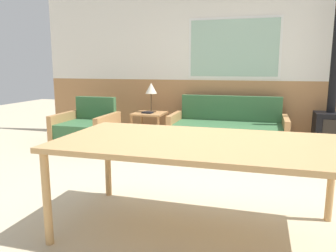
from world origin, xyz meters
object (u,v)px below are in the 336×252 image
(armchair, at_px, (87,132))
(table_lamp, at_px, (151,90))
(side_table, at_px, (149,117))
(wood_stove, at_px, (331,114))
(dining_table, at_px, (200,148))
(couch, at_px, (228,133))

(armchair, relative_size, table_lamp, 1.72)
(side_table, distance_m, table_lamp, 0.47)
(armchair, relative_size, wood_stove, 0.37)
(side_table, relative_size, wood_stove, 0.22)
(side_table, bearing_deg, armchair, -144.65)
(armchair, xyz_separation_m, wood_stove, (3.73, 0.76, 0.34))
(armchair, xyz_separation_m, side_table, (0.87, 0.61, 0.18))
(side_table, relative_size, table_lamp, 1.04)
(armchair, xyz_separation_m, table_lamp, (0.87, 0.71, 0.65))
(side_table, height_order, dining_table, dining_table)
(armchair, height_order, table_lamp, table_lamp)
(side_table, bearing_deg, couch, -2.33)
(dining_table, height_order, wood_stove, wood_stove)
(wood_stove, bearing_deg, dining_table, -115.76)
(dining_table, bearing_deg, side_table, 116.28)
(armchair, height_order, side_table, armchair)
(wood_stove, bearing_deg, couch, -172.65)
(couch, bearing_deg, wood_stove, 7.35)
(armchair, relative_size, side_table, 1.65)
(side_table, xyz_separation_m, wood_stove, (2.86, 0.14, 0.16))
(armchair, bearing_deg, wood_stove, -0.65)
(couch, xyz_separation_m, wood_stove, (1.52, 0.20, 0.34))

